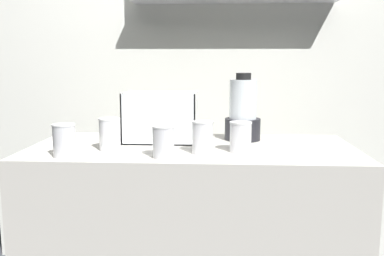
{
  "coord_description": "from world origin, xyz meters",
  "views": [
    {
      "loc": [
        0.11,
        -1.81,
        1.27
      ],
      "look_at": [
        0.0,
        0.0,
        0.98
      ],
      "focal_mm": 39.94,
      "sensor_mm": 36.0,
      "label": 1
    }
  ],
  "objects_px": {
    "juice_cup_mango_left": "(110,135)",
    "juice_cup_mango_middle": "(163,143)",
    "juice_cup_mango_right": "(203,140)",
    "juice_cup_carrot_far_left": "(64,142)",
    "carrot_display_bin": "(161,126)",
    "juice_cup_orange_far_right": "(241,138)",
    "blender_pitcher": "(243,113)"
  },
  "relations": [
    {
      "from": "juice_cup_mango_left",
      "to": "juice_cup_mango_middle",
      "type": "relative_size",
      "value": 1.08
    },
    {
      "from": "juice_cup_mango_middle",
      "to": "juice_cup_mango_right",
      "type": "bearing_deg",
      "value": 29.43
    },
    {
      "from": "juice_cup_carrot_far_left",
      "to": "juice_cup_mango_right",
      "type": "height_order",
      "value": "juice_cup_mango_right"
    },
    {
      "from": "carrot_display_bin",
      "to": "juice_cup_orange_far_right",
      "type": "xyz_separation_m",
      "value": [
        0.35,
        -0.21,
        -0.01
      ]
    },
    {
      "from": "blender_pitcher",
      "to": "juice_cup_mango_left",
      "type": "relative_size",
      "value": 2.33
    },
    {
      "from": "carrot_display_bin",
      "to": "blender_pitcher",
      "type": "distance_m",
      "value": 0.38
    },
    {
      "from": "juice_cup_mango_middle",
      "to": "juice_cup_orange_far_right",
      "type": "distance_m",
      "value": 0.32
    },
    {
      "from": "juice_cup_carrot_far_left",
      "to": "juice_cup_mango_middle",
      "type": "distance_m",
      "value": 0.38
    },
    {
      "from": "carrot_display_bin",
      "to": "juice_cup_orange_far_right",
      "type": "bearing_deg",
      "value": -31.09
    },
    {
      "from": "blender_pitcher",
      "to": "juice_cup_mango_right",
      "type": "xyz_separation_m",
      "value": [
        -0.18,
        -0.31,
        -0.07
      ]
    },
    {
      "from": "carrot_display_bin",
      "to": "juice_cup_orange_far_right",
      "type": "relative_size",
      "value": 2.64
    },
    {
      "from": "juice_cup_mango_middle",
      "to": "juice_cup_mango_left",
      "type": "bearing_deg",
      "value": 152.38
    },
    {
      "from": "juice_cup_carrot_far_left",
      "to": "juice_cup_mango_right",
      "type": "relative_size",
      "value": 0.98
    },
    {
      "from": "juice_cup_carrot_far_left",
      "to": "juice_cup_mango_middle",
      "type": "height_order",
      "value": "juice_cup_carrot_far_left"
    },
    {
      "from": "juice_cup_mango_right",
      "to": "juice_cup_orange_far_right",
      "type": "relative_size",
      "value": 1.06
    },
    {
      "from": "juice_cup_mango_right",
      "to": "juice_cup_orange_far_right",
      "type": "height_order",
      "value": "juice_cup_mango_right"
    },
    {
      "from": "juice_cup_carrot_far_left",
      "to": "juice_cup_orange_far_right",
      "type": "relative_size",
      "value": 1.03
    },
    {
      "from": "carrot_display_bin",
      "to": "juice_cup_mango_right",
      "type": "bearing_deg",
      "value": -51.46
    },
    {
      "from": "carrot_display_bin",
      "to": "juice_cup_carrot_far_left",
      "type": "height_order",
      "value": "carrot_display_bin"
    },
    {
      "from": "juice_cup_orange_far_right",
      "to": "juice_cup_mango_middle",
      "type": "bearing_deg",
      "value": -157.95
    },
    {
      "from": "juice_cup_mango_left",
      "to": "carrot_display_bin",
      "type": "bearing_deg",
      "value": 48.23
    },
    {
      "from": "carrot_display_bin",
      "to": "juice_cup_mango_middle",
      "type": "distance_m",
      "value": 0.34
    },
    {
      "from": "carrot_display_bin",
      "to": "juice_cup_carrot_far_left",
      "type": "xyz_separation_m",
      "value": [
        -0.33,
        -0.34,
        -0.01
      ]
    },
    {
      "from": "juice_cup_mango_middle",
      "to": "juice_cup_mango_right",
      "type": "distance_m",
      "value": 0.17
    },
    {
      "from": "juice_cup_mango_left",
      "to": "juice_cup_mango_right",
      "type": "bearing_deg",
      "value": -6.22
    },
    {
      "from": "blender_pitcher",
      "to": "juice_cup_mango_left",
      "type": "bearing_deg",
      "value": -154.47
    },
    {
      "from": "carrot_display_bin",
      "to": "juice_cup_mango_left",
      "type": "distance_m",
      "value": 0.28
    },
    {
      "from": "juice_cup_orange_far_right",
      "to": "juice_cup_mango_left",
      "type": "bearing_deg",
      "value": 179.61
    },
    {
      "from": "blender_pitcher",
      "to": "juice_cup_mango_left",
      "type": "height_order",
      "value": "blender_pitcher"
    },
    {
      "from": "juice_cup_mango_right",
      "to": "juice_cup_orange_far_right",
      "type": "distance_m",
      "value": 0.16
    },
    {
      "from": "juice_cup_mango_left",
      "to": "juice_cup_orange_far_right",
      "type": "xyz_separation_m",
      "value": [
        0.54,
        -0.0,
        -0.01
      ]
    },
    {
      "from": "blender_pitcher",
      "to": "juice_cup_mango_left",
      "type": "xyz_separation_m",
      "value": [
        -0.56,
        -0.27,
        -0.06
      ]
    }
  ]
}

